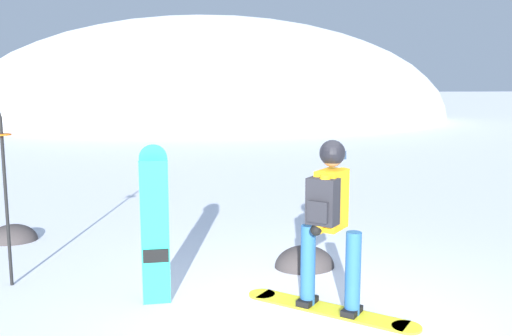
{
  "coord_description": "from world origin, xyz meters",
  "views": [
    {
      "loc": [
        -1.34,
        -4.62,
        2.24
      ],
      "look_at": [
        0.13,
        3.4,
        1.0
      ],
      "focal_mm": 38.78,
      "sensor_mm": 36.0,
      "label": 1
    }
  ],
  "objects_px": {
    "rock_dark": "(13,240)",
    "piste_marker_near": "(5,188)",
    "snowboarder_main": "(330,222)",
    "rock_small": "(304,267)",
    "spare_snowboard": "(155,226)"
  },
  "relations": [
    {
      "from": "piste_marker_near",
      "to": "rock_small",
      "type": "bearing_deg",
      "value": 0.33
    },
    {
      "from": "rock_dark",
      "to": "rock_small",
      "type": "bearing_deg",
      "value": -26.05
    },
    {
      "from": "snowboarder_main",
      "to": "spare_snowboard",
      "type": "distance_m",
      "value": 1.73
    },
    {
      "from": "snowboarder_main",
      "to": "piste_marker_near",
      "type": "distance_m",
      "value": 3.55
    },
    {
      "from": "snowboarder_main",
      "to": "rock_small",
      "type": "height_order",
      "value": "snowboarder_main"
    },
    {
      "from": "spare_snowboard",
      "to": "piste_marker_near",
      "type": "bearing_deg",
      "value": 150.77
    },
    {
      "from": "rock_dark",
      "to": "piste_marker_near",
      "type": "bearing_deg",
      "value": -77.24
    },
    {
      "from": "spare_snowboard",
      "to": "piste_marker_near",
      "type": "height_order",
      "value": "piste_marker_near"
    },
    {
      "from": "rock_dark",
      "to": "snowboarder_main",
      "type": "bearing_deg",
      "value": -41.32
    },
    {
      "from": "rock_small",
      "to": "rock_dark",
      "type": "bearing_deg",
      "value": 153.95
    },
    {
      "from": "snowboarder_main",
      "to": "spare_snowboard",
      "type": "relative_size",
      "value": 1.04
    },
    {
      "from": "spare_snowboard",
      "to": "snowboarder_main",
      "type": "bearing_deg",
      "value": -15.39
    },
    {
      "from": "rock_dark",
      "to": "rock_small",
      "type": "xyz_separation_m",
      "value": [
        3.84,
        -1.88,
        0.0
      ]
    },
    {
      "from": "rock_small",
      "to": "piste_marker_near",
      "type": "bearing_deg",
      "value": -179.67
    },
    {
      "from": "piste_marker_near",
      "to": "rock_small",
      "type": "height_order",
      "value": "piste_marker_near"
    }
  ]
}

